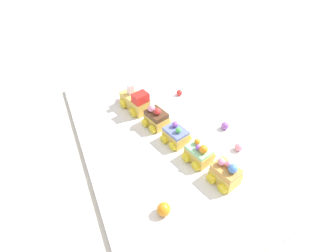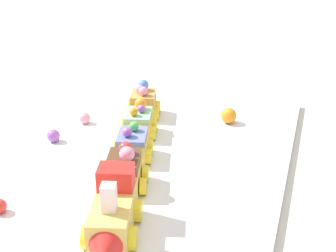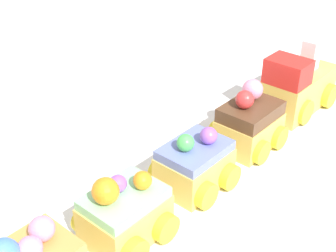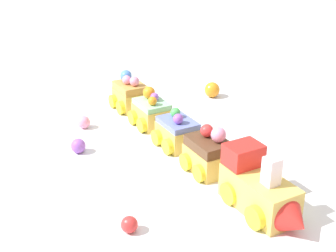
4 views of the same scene
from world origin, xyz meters
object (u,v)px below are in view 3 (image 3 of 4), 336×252
(cake_train_locomotive, at_px, (301,86))
(cake_car_mint, at_px, (124,214))
(cake_car_blueberry, at_px, (195,166))
(cake_car_chocolate, at_px, (248,124))

(cake_train_locomotive, relative_size, cake_car_mint, 1.78)
(cake_train_locomotive, bearing_deg, cake_car_mint, 179.97)
(cake_car_blueberry, distance_m, cake_car_mint, 0.09)
(cake_car_chocolate, relative_size, cake_car_blueberry, 1.00)
(cake_car_chocolate, distance_m, cake_car_blueberry, 0.09)
(cake_car_chocolate, relative_size, cake_car_mint, 1.00)
(cake_car_chocolate, bearing_deg, cake_car_mint, -179.99)
(cake_car_chocolate, height_order, cake_car_mint, cake_car_chocolate)
(cake_train_locomotive, bearing_deg, cake_car_chocolate, 179.91)
(cake_car_mint, bearing_deg, cake_train_locomotive, -0.03)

